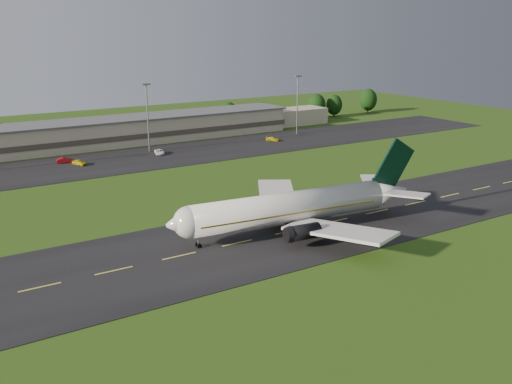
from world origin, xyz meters
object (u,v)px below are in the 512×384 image
service_vehicle_b (65,160)px  terminal (134,130)px  airliner (293,207)px  light_mast_centre (147,109)px  service_vehicle_a (79,162)px  service_vehicle_c (159,152)px  service_vehicle_d (273,139)px  light_mast_east (297,98)px

service_vehicle_b → terminal: bearing=-46.7°
airliner → service_vehicle_b: airliner is taller
airliner → light_mast_centre: bearing=93.1°
light_mast_centre → service_vehicle_a: size_ratio=4.63×
light_mast_centre → terminal: bearing=85.0°
airliner → service_vehicle_a: airliner is taller
terminal → service_vehicle_c: bearing=-91.5°
terminal → light_mast_centre: bearing=-95.0°
terminal → service_vehicle_a: terminal is taller
terminal → service_vehicle_d: (39.12, -22.70, -3.23)m
light_mast_centre → service_vehicle_c: size_ratio=3.96×
service_vehicle_c → terminal: bearing=102.8°
terminal → light_mast_east: light_mast_east is taller
service_vehicle_b → service_vehicle_c: bearing=-88.4°
terminal → service_vehicle_a: bearing=-136.4°
airliner → light_mast_centre: size_ratio=2.52×
light_mast_centre → service_vehicle_d: light_mast_centre is taller
airliner → service_vehicle_d: size_ratio=11.29×
terminal → light_mast_east: size_ratio=7.13×
airliner → service_vehicle_d: bearing=64.9°
service_vehicle_a → service_vehicle_d: 63.51m
service_vehicle_a → service_vehicle_b: (-2.68, 4.88, -0.02)m
airliner → service_vehicle_a: size_ratio=11.66×
light_mast_centre → light_mast_east: size_ratio=1.00×
service_vehicle_d → airliner: bearing=-162.8°
light_mast_east → service_vehicle_b: bearing=-178.5°
terminal → service_vehicle_c: terminal is taller
light_mast_centre → service_vehicle_b: (-25.66, -2.12, -11.91)m
service_vehicle_a → light_mast_east: bearing=-22.9°
terminal → service_vehicle_c: 22.07m
service_vehicle_b → service_vehicle_c: service_vehicle_b is taller
light_mast_centre → service_vehicle_a: 26.81m
service_vehicle_c → airliner: bearing=-79.7°
airliner → service_vehicle_a: (-18.68, 73.09, -3.81)m
airliner → terminal: (5.70, 96.28, -0.67)m
light_mast_east → service_vehicle_b: size_ratio=4.58×
light_mast_east → terminal: bearing=163.2°
terminal → light_mast_centre: (-1.40, -16.18, 8.75)m
light_mast_centre → service_vehicle_c: 13.22m
service_vehicle_b → service_vehicle_d: 66.34m
terminal → service_vehicle_b: 32.83m
light_mast_centre → service_vehicle_a: bearing=-163.1°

